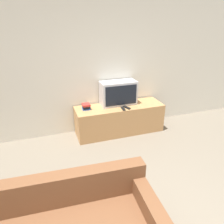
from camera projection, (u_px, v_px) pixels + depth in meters
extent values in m
cube|color=silver|center=(72.00, 68.00, 4.02)|extent=(9.00, 0.06, 2.60)
cube|color=tan|center=(119.00, 119.00, 4.39)|extent=(1.74, 0.55, 0.57)
cube|color=silver|center=(118.00, 93.00, 4.29)|extent=(0.70, 0.32, 0.46)
cube|color=black|center=(121.00, 95.00, 4.14)|extent=(0.62, 0.01, 0.38)
cube|color=brown|center=(45.00, 192.00, 2.16)|extent=(2.10, 0.29, 0.35)
cube|color=brown|center=(148.00, 220.00, 2.19)|extent=(0.19, 0.89, 0.60)
cube|color=#23478E|center=(86.00, 108.00, 4.14)|extent=(0.16, 0.19, 0.02)
cube|color=black|center=(86.00, 107.00, 4.13)|extent=(0.12, 0.15, 0.03)
cube|color=black|center=(86.00, 106.00, 4.12)|extent=(0.16, 0.19, 0.03)
cube|color=#B72D28|center=(86.00, 105.00, 4.09)|extent=(0.14, 0.16, 0.03)
cube|color=black|center=(123.00, 109.00, 4.12)|extent=(0.06, 0.16, 0.02)
cube|color=black|center=(127.00, 108.00, 4.17)|extent=(0.10, 0.17, 0.02)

